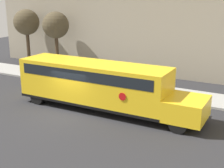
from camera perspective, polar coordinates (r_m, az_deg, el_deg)
ground_plane at (r=19.30m, az=-8.30°, el=-5.35°), size 60.00×60.00×0.00m
sidewalk_strip at (r=24.48m, az=0.74°, el=-0.30°), size 44.00×3.00×0.15m
building_backdrop at (r=29.50m, az=6.75°, el=11.12°), size 32.00×4.00×8.94m
school_bus at (r=19.25m, az=-2.35°, el=0.10°), size 11.88×2.57×2.95m
tree_near_sidewalk at (r=32.64m, az=-15.37°, el=10.76°), size 2.55×2.55×5.59m
tree_far_sidewalk at (r=30.17m, az=-10.27°, el=10.46°), size 2.51×2.51×5.45m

